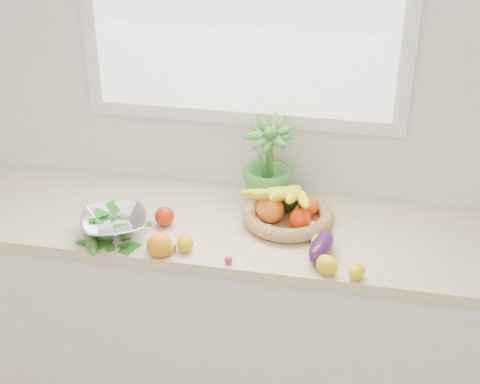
% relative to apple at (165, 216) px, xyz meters
% --- Properties ---
extents(back_wall, '(4.50, 0.02, 2.70)m').
position_rel_apple_xyz_m(back_wall, '(0.24, 0.37, 0.41)').
color(back_wall, white).
rests_on(back_wall, ground).
extents(counter_cabinet, '(2.20, 0.58, 0.86)m').
position_rel_apple_xyz_m(counter_cabinet, '(0.24, 0.07, -0.51)').
color(counter_cabinet, silver).
rests_on(counter_cabinet, ground).
extents(countertop, '(2.24, 0.62, 0.04)m').
position_rel_apple_xyz_m(countertop, '(0.24, 0.07, -0.06)').
color(countertop, beige).
rests_on(countertop, counter_cabinet).
extents(orange_loose, '(0.09, 0.09, 0.09)m').
position_rel_apple_xyz_m(orange_loose, '(0.05, -0.21, 0.01)').
color(orange_loose, orange).
rests_on(orange_loose, countertop).
extents(lemon_a, '(0.08, 0.09, 0.06)m').
position_rel_apple_xyz_m(lemon_a, '(0.13, -0.16, -0.01)').
color(lemon_a, gold).
rests_on(lemon_a, countertop).
extents(lemon_b, '(0.07, 0.08, 0.06)m').
position_rel_apple_xyz_m(lemon_b, '(0.75, -0.21, -0.01)').
color(lemon_b, yellow).
rests_on(lemon_b, countertop).
extents(lemon_c, '(0.11, 0.11, 0.07)m').
position_rel_apple_xyz_m(lemon_c, '(0.65, -0.20, -0.00)').
color(lemon_c, yellow).
rests_on(lemon_c, countertop).
extents(apple, '(0.10, 0.10, 0.08)m').
position_rel_apple_xyz_m(apple, '(0.00, 0.00, 0.00)').
color(apple, '#AC270D').
rests_on(apple, countertop).
extents(ginger, '(0.10, 0.05, 0.03)m').
position_rel_apple_xyz_m(ginger, '(0.04, -0.18, -0.02)').
color(ginger, tan).
rests_on(ginger, countertop).
extents(garlic_a, '(0.05, 0.05, 0.04)m').
position_rel_apple_xyz_m(garlic_a, '(0.57, 0.07, -0.02)').
color(garlic_a, silver).
rests_on(garlic_a, countertop).
extents(garlic_b, '(0.05, 0.05, 0.04)m').
position_rel_apple_xyz_m(garlic_b, '(0.40, 0.02, -0.02)').
color(garlic_b, white).
rests_on(garlic_b, countertop).
extents(garlic_c, '(0.07, 0.07, 0.05)m').
position_rel_apple_xyz_m(garlic_c, '(0.60, -0.04, -0.01)').
color(garlic_c, silver).
rests_on(garlic_c, countertop).
extents(eggplant, '(0.11, 0.21, 0.08)m').
position_rel_apple_xyz_m(eggplant, '(0.62, -0.10, 0.00)').
color(eggplant, '#35103D').
rests_on(eggplant, countertop).
extents(cucumber, '(0.16, 0.23, 0.04)m').
position_rel_apple_xyz_m(cucumber, '(-0.23, -0.18, -0.02)').
color(cucumber, '#254F17').
rests_on(cucumber, countertop).
extents(radish, '(0.03, 0.03, 0.03)m').
position_rel_apple_xyz_m(radish, '(0.30, -0.21, -0.02)').
color(radish, red).
rests_on(radish, countertop).
extents(potted_herb, '(0.25, 0.25, 0.37)m').
position_rel_apple_xyz_m(potted_herb, '(0.36, 0.24, 0.16)').
color(potted_herb, '#397B2D').
rests_on(potted_herb, countertop).
extents(fruit_basket, '(0.47, 0.47, 0.19)m').
position_rel_apple_xyz_m(fruit_basket, '(0.46, 0.12, 0.01)').
color(fruit_basket, tan).
rests_on(fruit_basket, countertop).
extents(colander_with_spinach, '(0.33, 0.33, 0.13)m').
position_rel_apple_xyz_m(colander_with_spinach, '(-0.16, -0.11, 0.03)').
color(colander_with_spinach, silver).
rests_on(colander_with_spinach, countertop).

